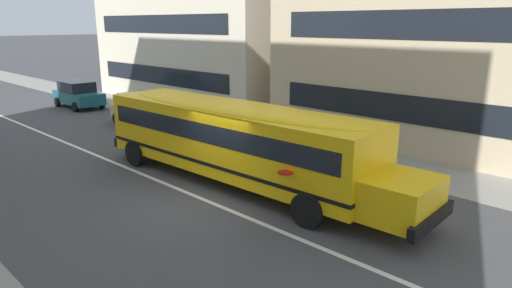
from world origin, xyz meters
TOP-DOWN VIEW (x-y plane):
  - ground_plane at (0.00, 0.00)m, footprint 400.00×400.00m
  - sidewalk_far at (0.00, 7.05)m, footprint 120.00×3.00m
  - lane_centreline at (0.00, 0.00)m, footprint 110.00×0.16m
  - school_bus at (-0.46, 1.73)m, footprint 12.26×2.94m
  - parked_car_teal_by_lamppost at (-17.82, 4.39)m, footprint 3.91×1.91m
  - parked_car_beige_under_tree at (-10.40, 4.44)m, footprint 3.94×1.96m

SIDE VIEW (x-z plane):
  - ground_plane at x=0.00m, z-range 0.00..0.00m
  - lane_centreline at x=0.00m, z-range 0.00..0.01m
  - sidewalk_far at x=0.00m, z-range 0.00..0.01m
  - parked_car_teal_by_lamppost at x=-17.82m, z-range 0.02..1.66m
  - parked_car_beige_under_tree at x=-10.40m, z-range 0.02..1.66m
  - school_bus at x=-0.46m, z-range 0.26..2.98m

